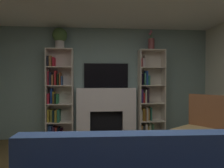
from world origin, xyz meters
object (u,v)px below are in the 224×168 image
potted_plant (60,37)px  vase_with_flowers (151,44)px  bookshelf_right (148,99)px  tv (106,76)px  armchair (200,127)px  fireplace (106,112)px  bookshelf_left (57,98)px

potted_plant → vase_with_flowers: potted_plant is taller
bookshelf_right → tv: bearing=174.3°
armchair → vase_with_flowers: bearing=106.6°
bookshelf_right → potted_plant: 2.42m
fireplace → armchair: bearing=-45.1°
bookshelf_right → vase_with_flowers: bearing=-20.8°
tv → fireplace: bearing=-90.0°
tv → armchair: tv is taller
potted_plant → armchair: 3.31m
fireplace → tv: 0.82m
bookshelf_right → fireplace: bearing=179.1°
bookshelf_left → potted_plant: 1.33m
armchair → potted_plant: bearing=150.2°
fireplace → potted_plant: size_ratio=3.11×
potted_plant → bookshelf_left: bearing=152.4°
fireplace → vase_with_flowers: vase_with_flowers is taller
vase_with_flowers → armchair: (0.42, -1.41, -1.60)m
potted_plant → armchair: size_ratio=0.42×
bookshelf_left → potted_plant: bearing=-27.6°
bookshelf_left → potted_plant: potted_plant is taller
bookshelf_left → bookshelf_right: 2.04m
tv → bookshelf_left: (-1.08, -0.09, -0.49)m
fireplace → tv: size_ratio=1.43×
armchair → tv: bearing=133.3°
bookshelf_right → armchair: bookshelf_right is taller
fireplace → bookshelf_right: size_ratio=0.71×
potted_plant → vase_with_flowers: bearing=0.0°
bookshelf_left → fireplace: bearing=0.4°
tv → armchair: 2.27m
tv → vase_with_flowers: vase_with_flowers is taller
bookshelf_right → vase_with_flowers: (0.06, -0.02, 1.27)m
bookshelf_left → vase_with_flowers: bearing=-0.9°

